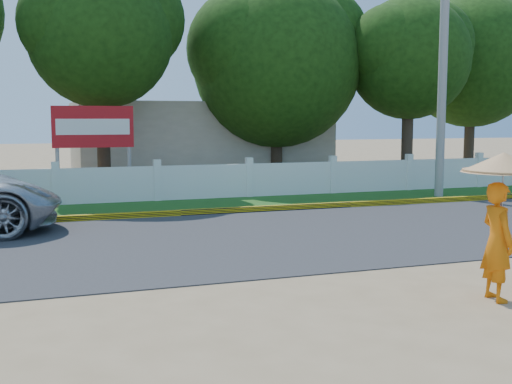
% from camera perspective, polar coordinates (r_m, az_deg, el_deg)
% --- Properties ---
extents(ground, '(120.00, 120.00, 0.00)m').
position_cam_1_polar(ground, '(9.52, 4.05, -9.12)').
color(ground, '#9E8460').
rests_on(ground, ground).
extents(road, '(60.00, 7.00, 0.02)m').
position_cam_1_polar(road, '(13.65, -3.50, -4.24)').
color(road, '#38383A').
rests_on(road, ground).
extents(grass_verge, '(60.00, 3.50, 0.03)m').
position_cam_1_polar(grass_verge, '(18.69, -7.92, -1.33)').
color(grass_verge, '#2D601E').
rests_on(grass_verge, ground).
extents(curb, '(40.00, 0.18, 0.16)m').
position_cam_1_polar(curb, '(17.04, -6.78, -1.87)').
color(curb, yellow).
rests_on(curb, ground).
extents(fence, '(40.00, 0.10, 1.10)m').
position_cam_1_polar(fence, '(20.04, -8.77, 0.73)').
color(fence, silver).
rests_on(fence, ground).
extents(building_near, '(10.00, 6.00, 3.20)m').
position_cam_1_polar(building_near, '(27.24, -5.25, 4.53)').
color(building_near, '#B7AD99').
rests_on(building_near, ground).
extents(utility_pole, '(0.28, 0.28, 9.14)m').
position_cam_1_polar(utility_pole, '(21.75, 16.31, 11.61)').
color(utility_pole, gray).
rests_on(utility_pole, ground).
extents(monk_with_parasol, '(1.16, 1.16, 2.10)m').
position_cam_1_polar(monk_with_parasol, '(9.61, 20.89, -1.05)').
color(monk_with_parasol, '#D8650B').
rests_on(monk_with_parasol, ground).
extents(billboard, '(2.50, 0.13, 2.95)m').
position_cam_1_polar(billboard, '(20.79, -14.27, 5.20)').
color(billboard, gray).
rests_on(billboard, ground).
extents(tree_row, '(33.27, 7.33, 8.42)m').
position_cam_1_polar(tree_row, '(23.46, -8.47, 12.17)').
color(tree_row, '#473828').
rests_on(tree_row, ground).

